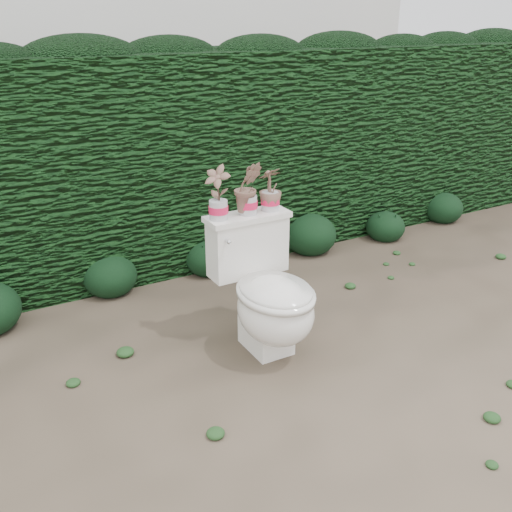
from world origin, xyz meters
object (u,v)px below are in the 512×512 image
potted_plant_left (218,194)px  potted_plant_center (248,189)px  potted_plant_right (270,190)px  toilet (268,296)px

potted_plant_left → potted_plant_center: potted_plant_center is taller
potted_plant_left → potted_plant_right: size_ratio=1.22×
potted_plant_left → potted_plant_right: 0.34m
toilet → potted_plant_left: potted_plant_left is taller
potted_plant_left → potted_plant_center: size_ratio=1.00×
toilet → potted_plant_right: size_ratio=3.24×
potted_plant_center → potted_plant_right: potted_plant_center is taller
potted_plant_center → potted_plant_right: 0.15m
toilet → potted_plant_left: 0.64m
potted_plant_center → toilet: bearing=-74.4°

